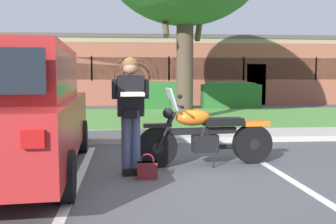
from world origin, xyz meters
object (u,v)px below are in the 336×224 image
object	(u,v)px
handbag	(147,169)
brick_building	(163,71)
hedge_left	(154,95)
rider_person	(131,106)
motorcycle	(211,135)
hedge_center_left	(231,94)
parked_suv_adjacent	(10,109)

from	to	relation	value
handbag	brick_building	world-z (taller)	brick_building
hedge_left	rider_person	bearing A→B (deg)	-94.40
brick_building	handbag	bearing A→B (deg)	-94.69
motorcycle	brick_building	bearing A→B (deg)	88.56
rider_person	hedge_left	size ratio (longest dim) A/B	0.54
motorcycle	hedge_center_left	xyz separation A→B (m)	(2.99, 10.51, 0.16)
rider_person	parked_suv_adjacent	xyz separation A→B (m)	(-1.75, 0.18, -0.05)
motorcycle	parked_suv_adjacent	bearing A→B (deg)	-173.82
parked_suv_adjacent	rider_person	bearing A→B (deg)	-5.88
hedge_center_left	parked_suv_adjacent	bearing A→B (deg)	-119.03
motorcycle	rider_person	bearing A→B (deg)	-158.32
hedge_center_left	brick_building	bearing A→B (deg)	110.53
parked_suv_adjacent	hedge_left	distance (m)	11.15
motorcycle	hedge_left	bearing A→B (deg)	92.33
hedge_left	hedge_center_left	bearing A→B (deg)	0.00
hedge_left	hedge_center_left	xyz separation A→B (m)	(3.42, 0.00, 0.00)
hedge_center_left	brick_building	world-z (taller)	brick_building
motorcycle	hedge_left	distance (m)	10.52
handbag	parked_suv_adjacent	size ratio (longest dim) A/B	0.07
rider_person	hedge_left	distance (m)	11.06
handbag	rider_person	bearing A→B (deg)	130.98
motorcycle	hedge_center_left	size ratio (longest dim) A/B	0.87
handbag	hedge_left	xyz separation A→B (m)	(0.62, 11.28, 0.51)
rider_person	hedge_left	bearing A→B (deg)	85.60
handbag	hedge_center_left	distance (m)	12.00
rider_person	parked_suv_adjacent	world-z (taller)	parked_suv_adjacent
brick_building	hedge_center_left	bearing A→B (deg)	-69.47
parked_suv_adjacent	brick_building	world-z (taller)	brick_building
hedge_left	hedge_center_left	distance (m)	3.42
motorcycle	hedge_center_left	world-z (taller)	motorcycle
handbag	parked_suv_adjacent	distance (m)	2.18
rider_person	parked_suv_adjacent	bearing A→B (deg)	174.12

